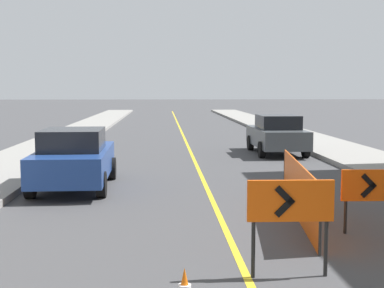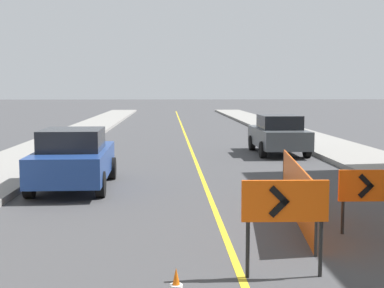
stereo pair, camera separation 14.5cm
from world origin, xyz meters
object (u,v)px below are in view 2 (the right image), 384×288
at_px(arrow_barricade_primary, 285,206).
at_px(parked_car_curb_near, 74,158).
at_px(arrow_barricade_secondary, 370,188).
at_px(parked_car_curb_mid, 278,134).

height_order(arrow_barricade_primary, parked_car_curb_near, parked_car_curb_near).
relative_size(arrow_barricade_secondary, parked_car_curb_near, 0.27).
xyz_separation_m(parked_car_curb_near, parked_car_curb_mid, (6.99, 7.27, 0.00)).
relative_size(arrow_barricade_secondary, parked_car_curb_mid, 0.27).
distance_m(arrow_barricade_secondary, parked_car_curb_mid, 12.11).
bearing_deg(parked_car_curb_near, arrow_barricade_primary, -60.91).
bearing_deg(parked_car_curb_mid, parked_car_curb_near, -134.20).
bearing_deg(arrow_barricade_secondary, parked_car_curb_near, 143.02).
bearing_deg(parked_car_curb_mid, arrow_barricade_primary, -101.75).
distance_m(arrow_barricade_primary, arrow_barricade_secondary, 2.99).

